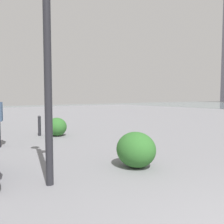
# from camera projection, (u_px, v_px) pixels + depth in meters

# --- Properties ---
(lamppost) EXTENTS (0.98, 0.28, 4.35)m
(lamppost) POSITION_uv_depth(u_px,v_px,m) (47.00, 30.00, 4.16)
(lamppost) COLOR #232328
(lamppost) RESTS_ON ground
(bollard_near) EXTENTS (0.13, 0.13, 0.85)m
(bollard_near) POSITION_uv_depth(u_px,v_px,m) (39.00, 125.00, 9.70)
(bollard_near) COLOR #232328
(bollard_near) RESTS_ON ground
(bollard_mid) EXTENTS (0.13, 0.13, 0.79)m
(bollard_mid) POSITION_uv_depth(u_px,v_px,m) (51.00, 125.00, 10.14)
(bollard_mid) COLOR #232328
(bollard_mid) RESTS_ON ground
(shrub_low) EXTENTS (0.98, 0.88, 0.83)m
(shrub_low) POSITION_uv_depth(u_px,v_px,m) (136.00, 150.00, 5.42)
(shrub_low) COLOR #2D6628
(shrub_low) RESTS_ON ground
(shrub_round) EXTENTS (0.90, 0.81, 0.77)m
(shrub_round) POSITION_uv_depth(u_px,v_px,m) (57.00, 127.00, 9.67)
(shrub_round) COLOR #2D6628
(shrub_round) RESTS_ON ground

